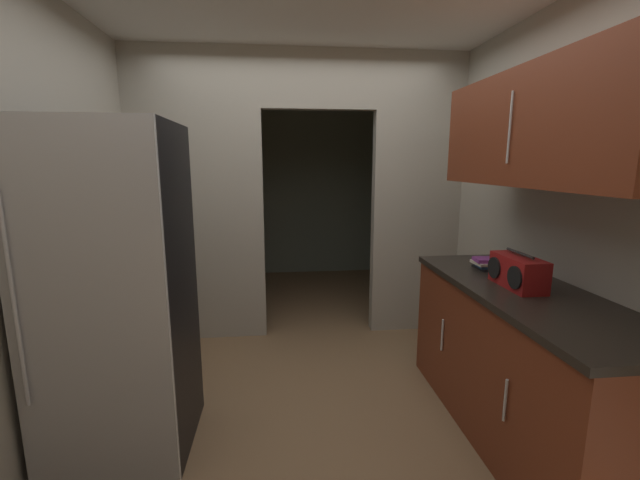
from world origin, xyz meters
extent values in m
plane|color=brown|center=(0.00, 0.00, 0.00)|extent=(20.00, 20.00, 0.00)
cube|color=#ADA899|center=(-0.92, 1.40, 1.30)|extent=(1.16, 0.12, 2.59)
cube|color=#ADA899|center=(1.09, 1.40, 1.30)|extent=(0.83, 0.12, 2.59)
cube|color=#ADA899|center=(0.16, 1.40, 2.34)|extent=(1.02, 0.12, 0.51)
cube|color=gray|center=(0.00, 3.66, 1.30)|extent=(3.00, 0.10, 2.59)
cube|color=gray|center=(-1.45, 2.53, 1.30)|extent=(0.10, 2.27, 2.59)
cube|color=gray|center=(1.45, 2.53, 1.30)|extent=(0.10, 2.27, 2.59)
cube|color=black|center=(-1.10, -0.10, 0.91)|extent=(0.72, 0.67, 1.83)
cube|color=#B7BABC|center=(-1.10, -0.45, 0.91)|extent=(0.72, 0.03, 1.83)
cylinder|color=#B7BABC|center=(-1.40, -0.48, 1.00)|extent=(0.02, 0.02, 1.00)
cube|color=maroon|center=(1.18, -0.26, 0.43)|extent=(0.60, 1.75, 0.87)
cube|color=black|center=(1.18, -0.26, 0.89)|extent=(0.64, 1.75, 0.04)
cylinder|color=#B7BABC|center=(0.87, -0.65, 0.48)|extent=(0.01, 0.01, 0.22)
cylinder|color=#B7BABC|center=(0.87, 0.13, 0.48)|extent=(0.01, 0.01, 0.22)
cube|color=maroon|center=(1.18, -0.26, 1.80)|extent=(0.34, 1.58, 0.61)
cylinder|color=#B7BABC|center=(1.00, -0.26, 1.80)|extent=(0.01, 0.01, 0.37)
cube|color=maroon|center=(1.15, -0.21, 1.00)|extent=(0.16, 0.36, 0.18)
cylinder|color=#262626|center=(1.15, -0.21, 1.11)|extent=(0.02, 0.25, 0.02)
cylinder|color=black|center=(1.06, -0.32, 1.00)|extent=(0.01, 0.13, 0.13)
cylinder|color=black|center=(1.06, -0.11, 1.00)|extent=(0.01, 0.13, 0.13)
cube|color=black|center=(1.17, 0.20, 0.92)|extent=(0.11, 0.16, 0.02)
cube|color=#2D609E|center=(1.16, 0.18, 0.94)|extent=(0.10, 0.12, 0.02)
cube|color=beige|center=(1.15, 0.19, 0.95)|extent=(0.12, 0.15, 0.02)
cube|color=#8C3893|center=(1.16, 0.19, 0.98)|extent=(0.14, 0.14, 0.02)
camera|label=1|loc=(-0.22, -2.35, 1.62)|focal=22.90mm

